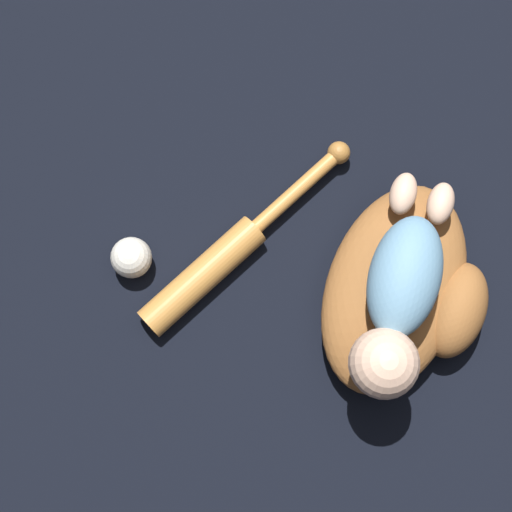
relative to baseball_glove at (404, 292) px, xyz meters
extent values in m
plane|color=black|center=(-0.03, -0.03, -0.05)|extent=(6.00, 6.00, 0.00)
ellipsoid|color=#935B2D|center=(0.00, -0.02, 0.00)|extent=(0.39, 0.26, 0.11)
ellipsoid|color=#935B2D|center=(-0.01, 0.09, 0.00)|extent=(0.18, 0.12, 0.11)
ellipsoid|color=#6693B2|center=(0.00, -0.02, 0.10)|extent=(0.22, 0.15, 0.10)
sphere|color=beige|center=(0.14, 0.01, 0.11)|extent=(0.11, 0.11, 0.11)
ellipsoid|color=beige|center=(-0.14, -0.01, 0.08)|extent=(0.08, 0.06, 0.04)
ellipsoid|color=beige|center=(-0.13, -0.07, 0.08)|extent=(0.08, 0.06, 0.04)
cylinder|color=#C6843D|center=(0.12, -0.32, -0.03)|extent=(0.25, 0.14, 0.06)
cylinder|color=#C6843D|center=(-0.09, -0.24, -0.03)|extent=(0.20, 0.10, 0.03)
sphere|color=#A97034|center=(-0.19, -0.20, -0.03)|extent=(0.04, 0.04, 0.04)
sphere|color=silver|center=(0.14, -0.45, -0.02)|extent=(0.07, 0.07, 0.07)
camera|label=1|loc=(0.32, -0.12, 1.42)|focal=60.00mm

